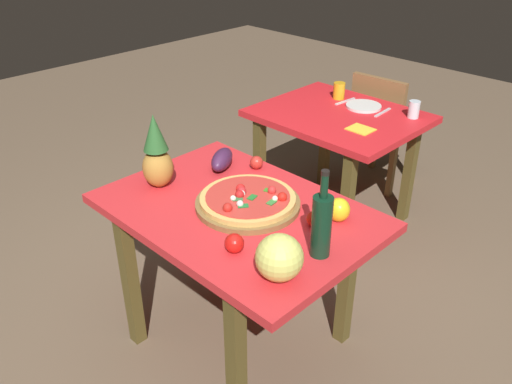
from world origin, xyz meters
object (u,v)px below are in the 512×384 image
at_px(pizza_board, 248,204).
at_px(tomato_near_board, 234,243).
at_px(tomato_beside_pepper, 256,162).
at_px(fork_utensil, 345,101).
at_px(wine_bottle, 322,224).
at_px(melon, 279,258).
at_px(pizza, 248,198).
at_px(eggplant, 222,160).
at_px(dinner_plate, 364,106).
at_px(knife_utensil, 383,112).
at_px(pineapple_left, 157,155).
at_px(background_table, 338,131).
at_px(bell_pepper, 339,210).
at_px(drinking_glass_water, 414,109).
at_px(tomato_at_corner, 285,244).
at_px(display_table, 238,228).
at_px(napkin_folded, 361,129).
at_px(dining_chair, 382,125).
at_px(tomato_by_bottle, 315,219).
at_px(drinking_glass_juice, 339,91).

relative_size(pizza_board, tomato_near_board, 6.03).
relative_size(tomato_beside_pepper, fork_utensil, 0.36).
bearing_deg(wine_bottle, melon, -94.19).
distance_m(pizza, wine_bottle, 0.45).
xyz_separation_m(eggplant, dinner_plate, (0.01, 1.18, -0.04)).
distance_m(pizza_board, fork_utensil, 1.43).
xyz_separation_m(melon, knife_utensil, (-0.61, 1.61, -0.08)).
distance_m(pineapple_left, dinner_plate, 1.51).
xyz_separation_m(wine_bottle, tomato_near_board, (-0.24, -0.21, -0.09)).
xyz_separation_m(pizza_board, tomato_near_board, (0.20, -0.27, 0.02)).
relative_size(background_table, bell_pepper, 9.44).
relative_size(pizza_board, pineapple_left, 1.30).
bearing_deg(background_table, pizza_board, -71.79).
bearing_deg(tomato_beside_pepper, drinking_glass_water, 80.13).
height_order(tomato_at_corner, fork_utensil, tomato_at_corner).
distance_m(display_table, tomato_near_board, 0.34).
xyz_separation_m(bell_pepper, drinking_glass_water, (-0.37, 1.23, 0.01)).
height_order(pizza_board, napkin_folded, pizza_board).
relative_size(pizza, dinner_plate, 1.87).
height_order(pizza_board, drinking_glass_water, drinking_glass_water).
distance_m(background_table, melon, 1.65).
distance_m(display_table, pizza, 0.15).
bearing_deg(tomato_at_corner, pineapple_left, -178.45).
xyz_separation_m(wine_bottle, drinking_glass_water, (-0.46, 1.47, -0.08)).
distance_m(dining_chair, pizza_board, 1.86).
bearing_deg(eggplant, drinking_glass_water, 75.54).
bearing_deg(tomato_by_bottle, pizza, -164.85).
bearing_deg(background_table, drinking_glass_water, 35.17).
bearing_deg(tomato_at_corner, napkin_folded, 111.86).
bearing_deg(drinking_glass_juice, melon, -59.44).
height_order(display_table, pizza_board, pizza_board).
distance_m(pineapple_left, drinking_glass_juice, 1.53).
relative_size(pizza, fork_utensil, 2.28).
relative_size(pizza, pineapple_left, 1.18).
bearing_deg(dining_chair, dinner_plate, 100.69).
height_order(dining_chair, bell_pepper, bell_pepper).
distance_m(dining_chair, pizza, 1.86).
bearing_deg(pizza, drinking_glass_juice, 111.73).
xyz_separation_m(bell_pepper, tomato_beside_pepper, (-0.56, 0.09, -0.01)).
bearing_deg(tomato_at_corner, wine_bottle, 37.48).
xyz_separation_m(background_table, dinner_plate, (0.05, 0.19, 0.12)).
distance_m(drinking_glass_water, fork_utensil, 0.45).
bearing_deg(pineapple_left, tomato_at_corner, 1.55).
distance_m(wine_bottle, tomato_near_board, 0.33).
bearing_deg(melon, tomato_beside_pepper, 139.85).
relative_size(dining_chair, eggplant, 4.25).
distance_m(wine_bottle, melon, 0.21).
xyz_separation_m(melon, tomato_beside_pepper, (-0.64, 0.54, -0.05)).
bearing_deg(pizza, napkin_folded, 97.76).
xyz_separation_m(dining_chair, wine_bottle, (0.88, -1.84, 0.40)).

